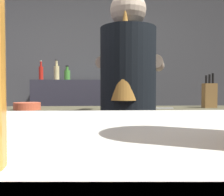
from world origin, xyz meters
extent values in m
cube|color=#4B4D4E|center=(0.00, 2.20, 1.35)|extent=(5.20, 0.10, 2.70)
cube|color=#484531|center=(0.35, 0.79, 0.46)|extent=(2.10, 0.60, 0.92)
cube|color=#353440|center=(-0.24, 1.92, 0.59)|extent=(0.87, 0.36, 1.19)
cube|color=#332E33|center=(0.29, 0.34, 0.45)|extent=(0.28, 0.20, 0.89)
cylinder|color=black|center=(0.29, 0.34, 1.17)|extent=(0.34, 0.34, 0.55)
sphere|color=#CAB296|center=(0.29, 0.34, 1.56)|extent=(0.22, 0.22, 0.22)
cone|color=#B27A33|center=(0.26, 0.25, 1.29)|extent=(0.18, 0.18, 0.54)
cylinder|color=#CAB296|center=(0.17, 0.55, 1.24)|extent=(0.17, 0.33, 0.08)
cylinder|color=#CAB296|center=(0.49, 0.45, 1.24)|extent=(0.17, 0.33, 0.08)
cube|color=olive|center=(1.02, 0.83, 1.02)|extent=(0.10, 0.08, 0.20)
cylinder|color=black|center=(0.99, 0.83, 1.16)|extent=(0.02, 0.02, 0.07)
cylinder|color=black|center=(1.02, 0.83, 1.16)|extent=(0.02, 0.02, 0.07)
cylinder|color=black|center=(1.05, 0.83, 1.17)|extent=(0.02, 0.02, 0.08)
cylinder|color=#CF5638|center=(-0.42, 0.70, 0.95)|extent=(0.20, 0.20, 0.05)
cube|color=silver|center=(0.57, 0.74, 0.93)|extent=(0.24, 0.03, 0.01)
cylinder|color=#458E35|center=(-0.28, 1.93, 1.24)|extent=(0.07, 0.07, 0.12)
cylinder|color=#458E35|center=(-0.28, 1.93, 1.33)|extent=(0.03, 0.03, 0.05)
cylinder|color=black|center=(-0.28, 1.93, 1.36)|extent=(0.04, 0.04, 0.01)
cylinder|color=#D9C886|center=(-0.39, 1.84, 1.27)|extent=(0.06, 0.06, 0.16)
cylinder|color=#D9C886|center=(-0.39, 1.84, 1.38)|extent=(0.03, 0.03, 0.06)
cylinder|color=#333333|center=(-0.39, 1.84, 1.42)|extent=(0.03, 0.03, 0.01)
cylinder|color=red|center=(-0.59, 1.94, 1.27)|extent=(0.05, 0.05, 0.16)
cylinder|color=red|center=(-0.59, 1.94, 1.38)|extent=(0.02, 0.02, 0.06)
cylinder|color=white|center=(-0.59, 1.94, 1.42)|extent=(0.03, 0.03, 0.01)
camera|label=1|loc=(0.10, -1.21, 1.08)|focal=40.72mm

